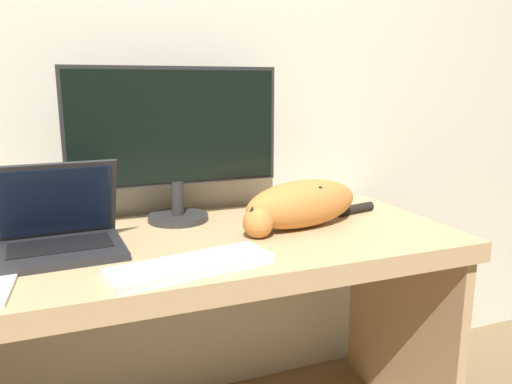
# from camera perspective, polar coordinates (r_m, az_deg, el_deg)

# --- Properties ---
(wall_back) EXTENTS (6.40, 0.06, 2.60)m
(wall_back) POSITION_cam_1_polar(r_m,az_deg,el_deg) (1.77, -10.74, 16.02)
(wall_back) COLOR beige
(wall_back) RESTS_ON ground_plane
(desk) EXTENTS (1.57, 0.66, 0.74)m
(desk) POSITION_cam_1_polar(r_m,az_deg,el_deg) (1.51, -6.80, -10.84)
(desk) COLOR tan
(desk) RESTS_ON ground_plane
(monitor) EXTENTS (0.68, 0.20, 0.49)m
(monitor) POSITION_cam_1_polar(r_m,az_deg,el_deg) (1.62, -9.12, 6.21)
(monitor) COLOR #282828
(monitor) RESTS_ON desk
(laptop) EXTENTS (0.33, 0.27, 0.24)m
(laptop) POSITION_cam_1_polar(r_m,az_deg,el_deg) (1.43, -21.54, -4.55)
(laptop) COLOR #232326
(laptop) RESTS_ON desk
(external_keyboard) EXTENTS (0.42, 0.20, 0.02)m
(external_keyboard) POSITION_cam_1_polar(r_m,az_deg,el_deg) (1.23, -7.41, -8.29)
(external_keyboard) COLOR white
(external_keyboard) RESTS_ON desk
(cat) EXTENTS (0.54, 0.24, 0.15)m
(cat) POSITION_cam_1_polar(r_m,az_deg,el_deg) (1.56, 5.16, -1.32)
(cat) COLOR #C67A38
(cat) RESTS_ON desk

